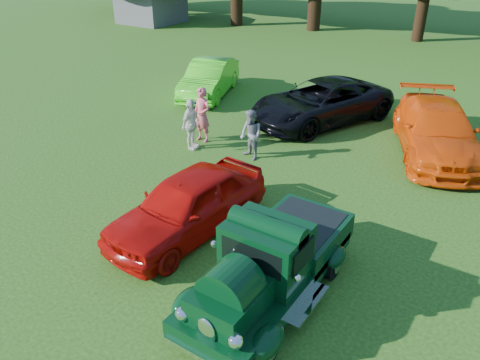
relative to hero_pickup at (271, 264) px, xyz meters
The scene contains 9 objects.
ground 1.52m from the hero_pickup, 156.07° to the left, with size 120.00×120.00×0.00m, color #1A4710.
hero_pickup is the anchor object (origin of this frame).
red_convertible 2.86m from the hero_pickup, 162.88° to the left, with size 1.74×4.33×1.47m, color #B50C07.
back_car_lime 12.80m from the hero_pickup, 132.22° to the left, with size 1.56×4.48×1.48m, color #3DD51C.
back_car_black 9.73m from the hero_pickup, 109.34° to the left, with size 2.56×5.55×1.54m, color black.
back_car_orange 8.70m from the hero_pickup, 83.39° to the left, with size 2.20×5.41×1.57m, color #EA4A08.
spectator_pink 7.88m from the hero_pickup, 137.24° to the left, with size 0.67×0.44×1.85m, color #DE5B6A.
spectator_grey 6.26m from the hero_pickup, 125.97° to the left, with size 0.76×0.60×1.57m, color gray.
spectator_white 7.34m from the hero_pickup, 140.85° to the left, with size 0.98×0.41×1.68m, color silver.
Camera 1 is at (4.63, -6.77, 6.37)m, focal length 35.00 mm.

